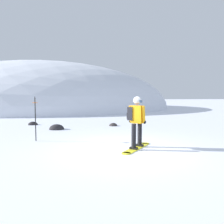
{
  "coord_description": "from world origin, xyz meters",
  "views": [
    {
      "loc": [
        -1.75,
        -6.48,
        1.69
      ],
      "look_at": [
        0.15,
        2.96,
        1.0
      ],
      "focal_mm": 33.03,
      "sensor_mm": 36.0,
      "label": 1
    }
  ],
  "objects_px": {
    "snowboarder_main": "(136,121)",
    "rock_dark": "(113,126)",
    "rock_small": "(33,125)",
    "piste_marker_near": "(35,115)",
    "rock_mid": "(57,129)"
  },
  "relations": [
    {
      "from": "piste_marker_near",
      "to": "rock_small",
      "type": "height_order",
      "value": "piste_marker_near"
    },
    {
      "from": "piste_marker_near",
      "to": "rock_mid",
      "type": "distance_m",
      "value": 3.04
    },
    {
      "from": "rock_small",
      "to": "snowboarder_main",
      "type": "bearing_deg",
      "value": -57.1
    },
    {
      "from": "snowboarder_main",
      "to": "rock_mid",
      "type": "xyz_separation_m",
      "value": [
        -2.85,
        4.66,
        -0.92
      ]
    },
    {
      "from": "snowboarder_main",
      "to": "rock_mid",
      "type": "bearing_deg",
      "value": 121.44
    },
    {
      "from": "snowboarder_main",
      "to": "piste_marker_near",
      "type": "relative_size",
      "value": 0.98
    },
    {
      "from": "rock_mid",
      "to": "rock_small",
      "type": "bearing_deg",
      "value": 125.9
    },
    {
      "from": "rock_small",
      "to": "piste_marker_near",
      "type": "bearing_deg",
      "value": -79.14
    },
    {
      "from": "rock_dark",
      "to": "rock_mid",
      "type": "bearing_deg",
      "value": -167.49
    },
    {
      "from": "rock_dark",
      "to": "piste_marker_near",
      "type": "bearing_deg",
      "value": -137.15
    },
    {
      "from": "snowboarder_main",
      "to": "rock_small",
      "type": "xyz_separation_m",
      "value": [
        -4.4,
        6.8,
        -0.92
      ]
    },
    {
      "from": "piste_marker_near",
      "to": "rock_small",
      "type": "relative_size",
      "value": 3.05
    },
    {
      "from": "snowboarder_main",
      "to": "rock_dark",
      "type": "relative_size",
      "value": 3.43
    },
    {
      "from": "rock_dark",
      "to": "rock_small",
      "type": "height_order",
      "value": "rock_small"
    },
    {
      "from": "rock_mid",
      "to": "rock_dark",
      "type": "bearing_deg",
      "value": 12.51
    }
  ]
}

